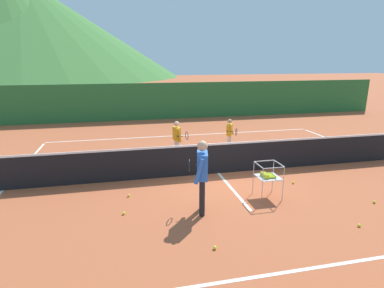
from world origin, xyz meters
TOP-DOWN VIEW (x-y plane):
  - ground_plane at (0.00, 0.00)m, footprint 120.00×120.00m
  - line_baseline_near at (0.00, -4.79)m, footprint 12.27×0.08m
  - line_baseline_far at (0.00, 5.16)m, footprint 12.27×0.08m
  - line_sideline_west at (-6.14, 0.00)m, footprint 0.08×9.95m
  - line_sideline_east at (6.14, 0.00)m, footprint 0.08×9.95m
  - line_service_center at (0.00, 0.00)m, footprint 0.08×5.19m
  - tennis_net at (0.00, 0.00)m, footprint 12.75×0.08m
  - instructor at (-1.15, -2.39)m, footprint 0.44×0.84m
  - student_0 at (-0.99, 1.78)m, footprint 0.48×0.62m
  - student_1 at (1.17, 2.32)m, footprint 0.41×0.69m
  - ball_cart at (0.70, -1.95)m, footprint 0.58×0.58m
  - tennis_ball_0 at (-1.28, -3.89)m, footprint 0.07×0.07m
  - tennis_ball_2 at (1.84, -1.30)m, footprint 0.07×0.07m
  - tennis_ball_3 at (-2.79, -1.17)m, footprint 0.07×0.07m
  - tennis_ball_4 at (1.97, -3.77)m, footprint 0.07×0.07m
  - tennis_ball_5 at (-2.93, -2.13)m, footprint 0.07×0.07m
  - tennis_ball_8 at (3.15, -2.88)m, footprint 0.07×0.07m
  - windscreen_fence at (0.00, 9.48)m, footprint 27.00×0.08m
  - hill_0 at (-19.87, 60.11)m, footprint 57.61×57.61m
  - hill_1 at (-22.26, 55.80)m, footprint 42.26×42.26m

SIDE VIEW (x-z plane):
  - ground_plane at x=0.00m, z-range 0.00..0.00m
  - line_baseline_near at x=0.00m, z-range 0.00..0.01m
  - line_baseline_far at x=0.00m, z-range 0.00..0.01m
  - line_sideline_west at x=-6.14m, z-range 0.00..0.01m
  - line_sideline_east at x=6.14m, z-range 0.00..0.01m
  - line_service_center at x=0.00m, z-range 0.00..0.01m
  - tennis_ball_0 at x=-1.28m, z-range 0.00..0.07m
  - tennis_ball_2 at x=1.84m, z-range 0.00..0.07m
  - tennis_ball_3 at x=-2.79m, z-range 0.00..0.07m
  - tennis_ball_4 at x=1.97m, z-range 0.00..0.07m
  - tennis_ball_5 at x=-2.93m, z-range 0.00..0.07m
  - tennis_ball_8 at x=3.15m, z-range 0.00..0.07m
  - tennis_net at x=0.00m, z-range -0.03..1.02m
  - ball_cart at x=0.70m, z-range 0.14..1.04m
  - student_1 at x=1.17m, z-range 0.13..1.37m
  - student_0 at x=-0.99m, z-range 0.14..1.49m
  - instructor at x=-1.15m, z-range 0.17..1.90m
  - windscreen_fence at x=0.00m, z-range 0.00..2.12m
  - hill_0 at x=-19.87m, z-range 0.00..18.08m
  - hill_1 at x=-22.26m, z-range 0.00..18.41m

